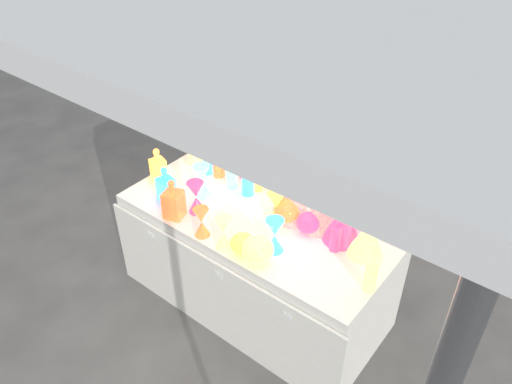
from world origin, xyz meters
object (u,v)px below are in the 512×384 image
Objects in this scene: display_table at (255,261)px; decanter_0 at (158,164)px; globe_0 at (242,244)px; cardboard_box_closed at (357,120)px; bottle_0 at (203,142)px; lampshade_0 at (296,203)px; hourglass_0 at (202,222)px.

decanter_0 is at bearing -175.14° from display_table.
decanter_0 is at bearing 166.61° from globe_0.
cardboard_box_closed is 2.34m from bottle_0.
bottle_0 is 0.95m from lampshade_0.
globe_0 is at bearing -34.57° from bottle_0.
cardboard_box_closed is 2.34× the size of lampshade_0.
lampshade_0 is at bearing 81.68° from globe_0.
cardboard_box_closed is 2.69m from decanter_0.
hourglass_0 is at bearing -2.25° from decanter_0.
display_table is 7.46× the size of decanter_0.
hourglass_0 is (-0.15, -0.33, 0.47)m from display_table.
cardboard_box_closed is (-0.59, 2.53, -0.15)m from display_table.
cardboard_box_closed is at bearing 104.15° from decanter_0.
lampshade_0 reaches higher than hourglass_0.
display_table is at bearing -160.60° from lampshade_0.
cardboard_box_closed is 2.98m from globe_0.
globe_0 is 0.46m from lampshade_0.
decanter_0 is at bearing 158.70° from hourglass_0.
lampshade_0 is at bearing 31.18° from decanter_0.
display_table is at bearing 115.29° from globe_0.
lampshade_0 reaches higher than globe_0.
decanter_0 reaches higher than cardboard_box_closed.
display_table is 0.96m from bottle_0.
globe_0 is (0.14, -0.30, 0.43)m from display_table.
display_table is 0.96m from decanter_0.
hourglass_0 is at bearing -58.76° from cardboard_box_closed.
display_table is 3.00× the size of cardboard_box_closed.
globe_0 is at bearing 5.84° from hourglass_0.
lampshade_0 is (0.20, 0.15, 0.51)m from display_table.
lampshade_0 is (0.93, -0.15, -0.03)m from bottle_0.
hourglass_0 reaches higher than display_table.
cardboard_box_closed is 2.96m from hourglass_0.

